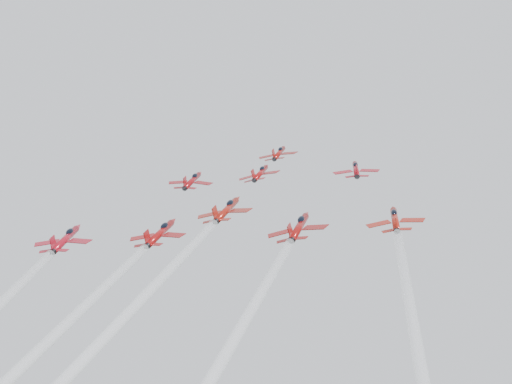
# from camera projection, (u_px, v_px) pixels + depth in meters

# --- Properties ---
(jet_lead) EXTENTS (9.04, 11.16, 8.42)m
(jet_lead) POSITION_uv_depth(u_px,v_px,m) (279.00, 153.00, 160.13)
(jet_lead) COLOR maroon
(jet_row2_left) EXTENTS (9.52, 11.74, 8.86)m
(jet_row2_left) POSITION_uv_depth(u_px,v_px,m) (192.00, 180.00, 148.24)
(jet_row2_left) COLOR maroon
(jet_row2_center) EXTENTS (8.93, 11.02, 8.31)m
(jet_row2_center) POSITION_uv_depth(u_px,v_px,m) (260.00, 173.00, 145.88)
(jet_row2_center) COLOR #9D0F10
(jet_row2_right) EXTENTS (8.97, 11.07, 8.35)m
(jet_row2_right) POSITION_uv_depth(u_px,v_px,m) (356.00, 169.00, 137.80)
(jet_row2_right) COLOR #B0101D
(jet_center) EXTENTS (10.26, 90.81, 67.25)m
(jet_center) POSITION_uv_depth(u_px,v_px,m) (119.00, 357.00, 78.85)
(jet_center) COLOR #A21A0F
(jet_rear_farright) EXTENTS (8.84, 78.19, 57.91)m
(jet_rear_farright) POSITION_uv_depth(u_px,v_px,m) (387.00, 372.00, 67.99)
(jet_rear_farright) COLOR #B31D11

